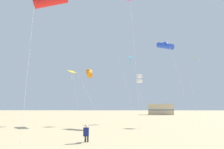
{
  "coord_description": "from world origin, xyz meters",
  "views": [
    {
      "loc": [
        1.52,
        -6.25,
        2.3
      ],
      "look_at": [
        0.91,
        12.68,
        5.24
      ],
      "focal_mm": 32.45,
      "sensor_mm": 36.0,
      "label": 1
    }
  ],
  "objects": [
    {
      "name": "rv_van_tan",
      "position": [
        12.59,
        48.1,
        1.39
      ],
      "size": [
        6.59,
        2.79,
        2.8
      ],
      "rotation": [
        0.0,
        0.0,
        -0.07
      ],
      "color": "#C6B28C",
      "rests_on": "ground"
    },
    {
      "name": "kite_diamond_lime",
      "position": [
        11.22,
        19.1,
        7.99
      ],
      "size": [
        1.55,
        1.55,
        8.52
      ],
      "color": "silver",
      "rests_on": "ground"
    },
    {
      "name": "kite_diamond_gold",
      "position": [
        -4.51,
        19.54,
        6.47
      ],
      "size": [
        1.74,
        1.74,
        6.91
      ],
      "color": "silver",
      "rests_on": "ground"
    },
    {
      "name": "kite_diamond_cyan",
      "position": [
        3.12,
        20.85,
        8.58
      ],
      "size": [
        2.42,
        2.36,
        9.15
      ],
      "color": "silver",
      "rests_on": "ground"
    },
    {
      "name": "kite_tube_blue",
      "position": [
        7.52,
        18.97,
        9.93
      ],
      "size": [
        3.88,
        4.06,
        10.63
      ],
      "color": "silver",
      "rests_on": "ground"
    },
    {
      "name": "kite_tube_scarlet",
      "position": [
        -3.38,
        7.28,
        9.88
      ],
      "size": [
        2.86,
        2.38,
        10.58
      ],
      "color": "silver",
      "rests_on": "ground"
    },
    {
      "name": "kite_flyer_standing",
      "position": [
        -0.54,
        6.93,
        0.61
      ],
      "size": [
        0.35,
        0.51,
        1.16
      ],
      "rotation": [
        0.0,
        0.0,
        3.18
      ],
      "color": "navy",
      "rests_on": "ground"
    },
    {
      "name": "kite_box_white",
      "position": [
        4.44,
        21.88,
        6.06
      ],
      "size": [
        1.47,
        1.46,
        6.64
      ],
      "color": "silver",
      "rests_on": "ground"
    },
    {
      "name": "kite_tube_orange",
      "position": [
        -2.15,
        18.62,
        6.38
      ],
      "size": [
        3.13,
        3.22,
        7.09
      ],
      "color": "silver",
      "rests_on": "ground"
    }
  ]
}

